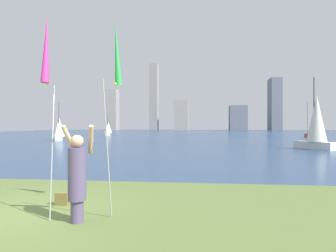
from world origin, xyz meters
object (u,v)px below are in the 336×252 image
Objects in this scene: bag at (62,199)px; sailboat_4 at (316,123)px; kite_flag_right at (117,58)px; sailboat_3 at (108,128)px; sailboat_2 at (59,129)px; kite_flag_left at (46,53)px; sailboat_5 at (307,135)px; person at (77,174)px.

sailboat_4 is (12.35, 16.82, 1.92)m from bag.
bag is (-1.42, 0.36, -3.19)m from kite_flag_right.
kite_flag_right is 1.07× the size of sailboat_3.
sailboat_4 is at bearing -47.05° from sailboat_3.
bag is 0.06× the size of sailboat_2.
kite_flag_left is 1.41m from kite_flag_right.
sailboat_4 is at bearing -21.42° from sailboat_2.
bag is at bearing 165.64° from kite_flag_right.
sailboat_3 is at bearing 107.04° from bag.
kite_flag_right is 45.84m from sailboat_5.
sailboat_5 is at bearing 64.37° from kite_flag_left.
sailboat_5 is (19.18, 41.53, -2.95)m from kite_flag_right.
kite_flag_right is 20.40m from sailboat_4.
sailboat_3 is at bearing 106.95° from kite_flag_left.
sailboat_3 is 38.31m from sailboat_4.
sailboat_4 is at bearing 40.82° from person.
sailboat_5 is at bearing 63.41° from bag.
sailboat_4 reaches higher than sailboat_3.
sailboat_5 reaches higher than kite_flag_left.
sailboat_5 reaches higher than bag.
kite_flag_left is (-0.57, -0.11, 2.33)m from person.
sailboat_2 is (-14.53, 28.44, -1.80)m from kite_flag_left.
sailboat_5 reaches higher than sailboat_3.
sailboat_2 is 1.23× the size of sailboat_3.
person is 0.47× the size of kite_flag_left.
bag is at bearing -116.59° from sailboat_5.
person is at bearing -72.36° from sailboat_3.
bag is at bearing 103.60° from kite_flag_left.
kite_flag_right is at bearing -114.79° from sailboat_5.
bag is 20.95m from sailboat_4.
kite_flag_right is 47.75m from sailboat_3.
kite_flag_right is (1.14, 0.82, 0.07)m from kite_flag_left.
sailboat_2 is 0.83× the size of sailboat_4.
sailboat_4 reaches higher than person.
person is at bearing -61.94° from sailboat_2.
kite_flag_right is at bearing -122.43° from sailboat_4.
person reaches higher than bag.
sailboat_2 reaches higher than person.
sailboat_2 is 0.82× the size of sailboat_5.
sailboat_4 is (11.49, 17.90, 1.14)m from person.
person is 0.49× the size of sailboat_3.
sailboat_2 is (-14.25, 27.26, 1.32)m from bag.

